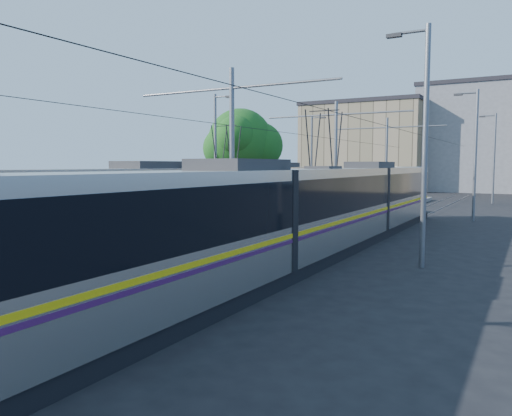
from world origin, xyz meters
The scene contains 13 objects.
ground centered at (0.00, 0.00, 0.00)m, with size 160.00×160.00×0.00m, color black.
platform centered at (0.00, 17.00, 0.15)m, with size 4.00×50.00×0.30m, color gray.
tactile_strip_left centered at (-1.45, 17.00, 0.30)m, with size 0.70×50.00×0.01m, color gray.
tactile_strip_right centered at (1.45, 17.00, 0.30)m, with size 0.70×50.00×0.01m, color gray.
rails centered at (0.00, 17.00, 0.02)m, with size 8.71×70.00×0.03m.
tram_left centered at (-3.60, 13.23, 1.71)m, with size 2.43×30.46×5.50m.
tram_right centered at (3.60, 8.85, 1.86)m, with size 2.43×31.14×5.50m.
catenary centered at (0.00, 14.15, 4.52)m, with size 9.20×70.00×7.00m.
street_lamps centered at (0.00, 21.00, 4.18)m, with size 15.18×38.22×8.00m.
shelter centered at (0.18, 14.96, 1.47)m, with size 0.71×1.07×2.24m.
tree centered at (-7.36, 21.65, 5.03)m, with size 5.12×4.73×7.43m.
building_left centered at (-10.00, 60.00, 6.03)m, with size 16.32×12.24×12.05m.
building_centre centered at (6.00, 64.00, 6.98)m, with size 18.36×14.28×13.95m.
Camera 1 is at (10.69, -9.17, 3.44)m, focal length 35.00 mm.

